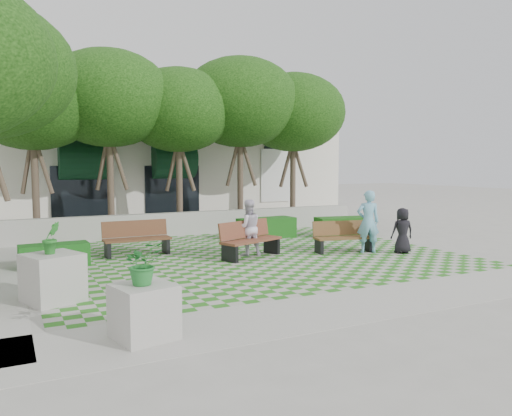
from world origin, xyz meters
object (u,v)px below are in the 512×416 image
hedge_midright (267,228)px  hedge_west (54,255)px  person_white (248,228)px  bench_east (342,237)px  planter_back (53,275)px  bench_mid (250,240)px  planter_front (144,300)px  hedge_east (343,227)px  bench_west (137,239)px  person_blue (368,222)px  person_dark (402,231)px

hedge_midright → hedge_west: bearing=-164.9°
hedge_midright → person_white: 3.68m
bench_east → hedge_west: bearing=-179.8°
hedge_midright → person_white: (-2.19, -2.92, 0.47)m
planter_back → person_white: bearing=26.5°
bench_mid → planter_front: size_ratio=1.40×
hedge_west → bench_mid: bearing=-12.3°
person_white → hedge_east: bearing=-148.7°
bench_west → hedge_east: (8.07, 0.44, -0.14)m
bench_west → hedge_east: bearing=2.8°
planter_back → bench_mid: bearing=24.4°
planter_back → person_white: person_white is taller
bench_east → bench_west: bench_west is taller
bench_west → person_blue: size_ratio=1.02×
planter_front → bench_mid: bearing=50.4°
bench_mid → person_blue: size_ratio=1.11×
person_dark → bench_east: bearing=-18.0°
bench_mid → person_white: bearing=51.3°
hedge_east → hedge_west: hedge_east is taller
hedge_midright → bench_west: bearing=-165.5°
bench_east → hedge_west: 8.51m
hedge_west → planter_back: size_ratio=1.09×
hedge_west → person_dark: (9.86, -2.69, 0.40)m
planter_front → person_dark: size_ratio=1.09×
bench_west → hedge_west: bench_west is taller
bench_west → planter_back: planter_back is taller
hedge_midright → person_blue: bearing=-72.1°
person_dark → bench_west: bearing=-8.5°
person_dark → person_blue: bearing=-15.6°
bench_mid → person_white: person_white is taller
person_blue → person_white: bearing=3.8°
hedge_west → person_white: (5.41, -0.87, 0.54)m
bench_east → bench_west: bearing=169.7°
bench_east → planter_front: planter_front is taller
hedge_east → hedge_west: bearing=-173.7°
bench_mid → hedge_west: (-5.32, 1.16, -0.21)m
planter_back → person_white: size_ratio=0.95×
planter_back → person_dark: size_ratio=1.15×
bench_east → person_white: (-2.93, 0.80, 0.38)m
bench_west → person_dark: 8.20m
bench_mid → person_white: size_ratio=1.28×
hedge_east → person_blue: size_ratio=1.07×
hedge_midright → planter_back: bearing=-143.9°
hedge_midright → hedge_west: hedge_midright is taller
person_white → person_dark: bearing=167.1°
planter_front → hedge_midright: bearing=51.9°
bench_mid → hedge_midright: 3.95m
hedge_east → person_white: bearing=-158.2°
bench_west → person_white: (3.01, -1.58, 0.35)m
hedge_midright → person_blue: (1.36, -4.20, 0.60)m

